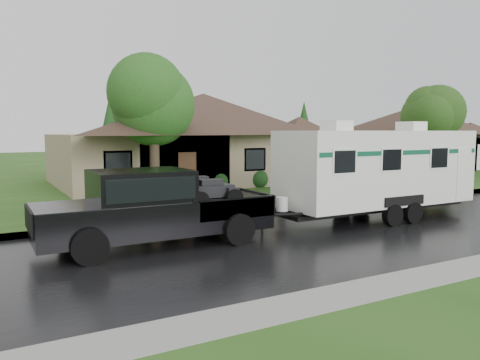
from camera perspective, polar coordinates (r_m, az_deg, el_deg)
ground at (r=17.63m, az=8.81°, el=-4.99°), size 140.00×140.00×0.00m
road at (r=16.13m, az=13.20°, el=-6.08°), size 140.00×8.00×0.01m
curb at (r=19.41m, az=4.73°, el=-3.71°), size 140.00×0.50×0.15m
lawn at (r=30.74m, az=-8.59°, el=-0.21°), size 140.00×26.00×0.15m
house_main at (r=30.38m, az=-3.84°, el=6.42°), size 19.44×10.80×6.90m
house_neighbor at (r=43.21m, az=20.68°, el=5.54°), size 15.12×9.72×6.45m
tree_left_green at (r=21.26m, az=-10.50°, el=9.49°), size 3.94×3.94×6.52m
tree_right_green at (r=33.43m, az=22.44°, el=7.53°), size 3.80×3.80×6.30m
shrub_row at (r=26.34m, az=-0.17°, el=0.10°), size 13.60×1.00×1.00m
pickup_truck at (r=13.72m, az=-10.69°, el=-3.06°), size 6.69×2.54×2.23m
travel_trailer at (r=18.40m, az=16.33°, el=1.47°), size 8.26×2.90×3.70m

